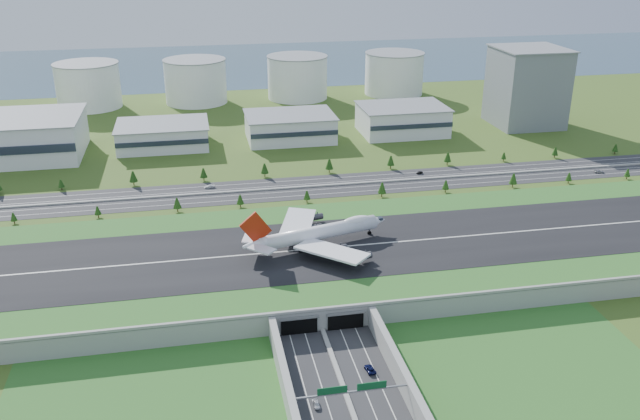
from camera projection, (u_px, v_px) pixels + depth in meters
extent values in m
plane|color=#324917|center=(300.00, 268.00, 288.95)|extent=(1200.00, 1200.00, 0.00)
cube|color=gray|center=(299.00, 259.00, 287.41)|extent=(520.00, 100.00, 8.00)
cube|color=#2B6422|center=(299.00, 251.00, 285.84)|extent=(520.00, 100.00, 0.16)
cube|color=black|center=(299.00, 250.00, 285.79)|extent=(520.00, 58.00, 0.12)
cube|color=silver|center=(299.00, 250.00, 285.75)|extent=(520.00, 0.90, 0.02)
cube|color=gray|center=(322.00, 309.00, 240.88)|extent=(520.00, 1.20, 1.20)
cube|color=gray|center=(294.00, 419.00, 193.59)|extent=(2.40, 100.00, 8.00)
cube|color=gray|center=(416.00, 404.00, 200.03)|extent=(2.40, 100.00, 8.00)
cube|color=black|center=(299.00, 326.00, 240.73)|extent=(13.00, 1.20, 6.00)
cube|color=black|center=(346.00, 321.00, 243.74)|extent=(13.00, 1.20, 6.00)
cylinder|color=gray|center=(289.00, 410.00, 198.17)|extent=(0.70, 0.70, 7.00)
cylinder|color=gray|center=(413.00, 394.00, 204.89)|extent=(0.70, 0.70, 7.00)
cube|color=gray|center=(352.00, 392.00, 200.11)|extent=(38.00, 0.50, 0.50)
cube|color=#0C4C23|center=(332.00, 391.00, 198.42)|extent=(9.00, 0.30, 2.40)
cube|color=#0C4C23|center=(372.00, 386.00, 200.54)|extent=(9.00, 0.30, 2.40)
cube|color=#28282B|center=(271.00, 190.00, 374.99)|extent=(560.00, 36.00, 0.12)
cylinder|color=#3D2819|center=(14.00, 222.00, 331.72)|extent=(0.50, 0.50, 2.08)
cone|color=#10340E|center=(13.00, 217.00, 330.70)|extent=(3.24, 3.24, 4.17)
cylinder|color=#3D2819|center=(98.00, 215.00, 338.72)|extent=(0.50, 0.50, 2.20)
cone|color=#10340E|center=(98.00, 210.00, 337.64)|extent=(3.42, 3.42, 4.40)
cylinder|color=#3D2819|center=(178.00, 209.00, 345.52)|extent=(0.50, 0.50, 2.74)
cone|color=#10340E|center=(177.00, 203.00, 344.18)|extent=(4.26, 4.26, 5.47)
cylinder|color=#3D2819|center=(240.00, 205.00, 351.24)|extent=(0.50, 0.50, 2.48)
cone|color=#10340E|center=(240.00, 199.00, 350.02)|extent=(3.87, 3.87, 4.97)
cylinder|color=#3D2819|center=(307.00, 200.00, 357.48)|extent=(0.50, 0.50, 2.36)
cone|color=#10340E|center=(307.00, 195.00, 356.32)|extent=(3.67, 3.67, 4.72)
cylinder|color=#3D2819|center=(382.00, 194.00, 364.63)|extent=(0.50, 0.50, 2.96)
cone|color=#10340E|center=(382.00, 188.00, 363.18)|extent=(4.60, 4.60, 5.92)
cylinder|color=#3D2819|center=(445.00, 190.00, 371.12)|extent=(0.50, 0.50, 2.49)
cone|color=#10340E|center=(446.00, 185.00, 369.89)|extent=(3.87, 3.87, 4.97)
cylinder|color=#3D2819|center=(513.00, 185.00, 378.06)|extent=(0.50, 0.50, 2.94)
cone|color=#10340E|center=(513.00, 179.00, 376.61)|extent=(4.57, 4.57, 5.88)
cylinder|color=#3D2819|center=(568.00, 181.00, 384.19)|extent=(0.50, 0.50, 2.31)
cone|color=#10340E|center=(569.00, 176.00, 383.06)|extent=(3.60, 3.60, 4.63)
cylinder|color=#3D2819|center=(627.00, 177.00, 390.74)|extent=(0.50, 0.50, 2.23)
cone|color=#10340E|center=(628.00, 173.00, 389.64)|extent=(3.47, 3.47, 4.46)
cylinder|color=#3D2819|center=(62.00, 188.00, 374.33)|extent=(0.50, 0.50, 2.25)
cone|color=#10340E|center=(61.00, 183.00, 373.22)|extent=(3.51, 3.51, 4.51)
cylinder|color=#3D2819|center=(134.00, 183.00, 381.05)|extent=(0.50, 0.50, 3.02)
cone|color=#10340E|center=(133.00, 176.00, 379.57)|extent=(4.70, 4.70, 6.05)
cylinder|color=#3D2819|center=(204.00, 178.00, 388.02)|extent=(0.50, 0.50, 2.74)
cone|color=#10340E|center=(203.00, 173.00, 386.67)|extent=(4.26, 4.26, 5.48)
cylinder|color=#3D2819|center=(265.00, 174.00, 394.20)|extent=(0.50, 0.50, 2.93)
cone|color=#10340E|center=(265.00, 168.00, 392.76)|extent=(4.57, 4.57, 5.87)
cylinder|color=#3D2819|center=(329.00, 170.00, 400.98)|extent=(0.50, 0.50, 3.02)
cone|color=#10340E|center=(329.00, 164.00, 399.50)|extent=(4.69, 4.69, 6.03)
cylinder|color=#3D2819|center=(391.00, 166.00, 407.69)|extent=(0.50, 0.50, 2.89)
cone|color=#10340E|center=(391.00, 160.00, 406.27)|extent=(4.49, 4.49, 5.77)
cylinder|color=#3D2819|center=(447.00, 163.00, 414.08)|extent=(0.50, 0.50, 2.87)
cone|color=#10340E|center=(448.00, 157.00, 412.67)|extent=(4.46, 4.46, 5.73)
cylinder|color=#3D2819|center=(503.00, 160.00, 420.77)|extent=(0.50, 0.50, 2.03)
cone|color=#10340E|center=(504.00, 156.00, 419.77)|extent=(3.17, 3.17, 4.07)
cylinder|color=#3D2819|center=(555.00, 156.00, 426.80)|extent=(0.50, 0.50, 2.52)
cone|color=#10340E|center=(555.00, 151.00, 425.56)|extent=(3.92, 3.92, 5.04)
cylinder|color=#3D2819|center=(615.00, 152.00, 434.27)|extent=(0.50, 0.50, 2.34)
cone|color=#10340E|center=(615.00, 148.00, 433.12)|extent=(3.63, 3.63, 4.67)
cube|color=silver|center=(163.00, 135.00, 447.59)|extent=(58.00, 42.00, 15.00)
cube|color=silver|center=(290.00, 127.00, 462.24)|extent=(58.00, 42.00, 17.00)
cube|color=silver|center=(402.00, 120.00, 476.02)|extent=(58.00, 42.00, 19.00)
cube|color=slate|center=(527.00, 87.00, 490.43)|extent=(46.00, 46.00, 55.00)
cylinder|color=white|center=(88.00, 86.00, 541.85)|extent=(50.00, 50.00, 35.00)
cylinder|color=white|center=(196.00, 82.00, 556.89)|extent=(50.00, 50.00, 35.00)
cylinder|color=white|center=(297.00, 77.00, 571.93)|extent=(50.00, 50.00, 35.00)
cylinder|color=white|center=(394.00, 74.00, 586.97)|extent=(50.00, 50.00, 35.00)
cube|color=#334E62|center=(226.00, 64.00, 723.82)|extent=(1200.00, 260.00, 0.06)
cylinder|color=white|center=(318.00, 233.00, 288.41)|extent=(54.39, 20.18, 6.24)
cone|color=white|center=(378.00, 221.00, 300.28)|extent=(9.16, 8.05, 6.24)
cone|color=white|center=(254.00, 245.00, 276.39)|extent=(11.04, 8.56, 6.24)
ellipsoid|color=white|center=(357.00, 220.00, 295.08)|extent=(14.12, 8.15, 3.84)
cube|color=white|center=(332.00, 251.00, 274.24)|extent=(30.08, 29.26, 1.54)
cube|color=white|center=(298.00, 222.00, 301.75)|extent=(20.71, 31.71, 1.54)
cylinder|color=#38383D|center=(341.00, 248.00, 281.79)|extent=(5.66, 4.14, 2.93)
cylinder|color=#38383D|center=(365.00, 256.00, 275.20)|extent=(5.66, 4.14, 2.93)
cylinder|color=#38383D|center=(316.00, 228.00, 301.21)|extent=(5.66, 4.14, 2.93)
cylinder|color=#38383D|center=(317.00, 217.00, 312.42)|extent=(5.66, 4.14, 2.93)
cube|color=white|center=(262.00, 249.00, 271.23)|extent=(11.73, 11.73, 0.59)
cube|color=white|center=(251.00, 237.00, 281.75)|extent=(8.43, 11.88, 0.59)
cube|color=#B0210C|center=(256.00, 228.00, 273.94)|extent=(13.66, 4.45, 14.63)
cylinder|color=black|center=(369.00, 233.00, 300.61)|extent=(1.85, 0.68, 1.85)
cylinder|color=black|center=(313.00, 248.00, 286.21)|extent=(1.85, 0.68, 1.85)
cylinder|color=black|center=(307.00, 243.00, 291.39)|extent=(1.85, 0.68, 1.85)
cylinder|color=black|center=(301.00, 251.00, 283.84)|extent=(1.85, 0.68, 1.85)
cylinder|color=black|center=(295.00, 245.00, 289.02)|extent=(1.85, 0.68, 1.85)
imported|color=silver|center=(316.00, 404.00, 204.63)|extent=(1.88, 4.58, 1.55)
imported|color=#0B1039|center=(370.00, 369.00, 220.83)|extent=(3.30, 5.99, 1.59)
imported|color=black|center=(420.00, 173.00, 399.01)|extent=(4.32, 2.88, 1.35)
imported|color=#9F9EA3|center=(599.00, 171.00, 400.68)|extent=(6.21, 4.31, 1.58)
imported|color=white|center=(209.00, 186.00, 377.23)|extent=(5.93, 2.54, 1.70)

